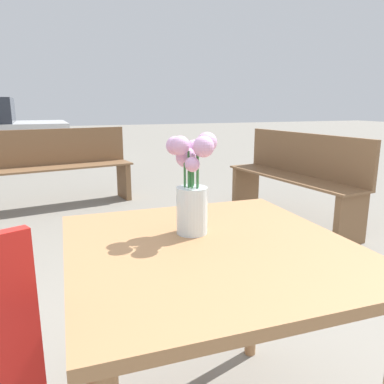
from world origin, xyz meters
name	(u,v)px	position (x,y,z in m)	size (l,w,h in m)	color
table_front	(210,275)	(0.00, 0.00, 0.61)	(0.85, 0.89, 0.72)	#9E7047
flower_vase	(192,187)	(-0.02, 0.11, 0.87)	(0.15, 0.16, 0.32)	silver
bench_near	(296,174)	(1.77, 2.00, 0.46)	(0.54, 1.60, 0.85)	brown
bench_middle	(47,164)	(-0.48, 3.42, 0.47)	(1.86, 0.67, 0.85)	brown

